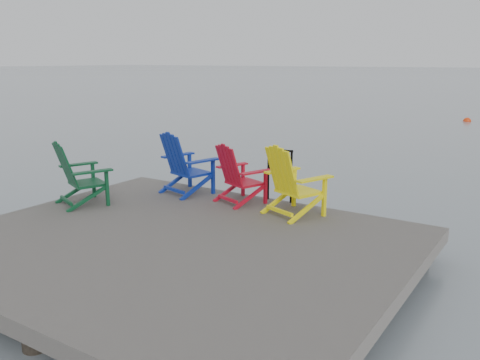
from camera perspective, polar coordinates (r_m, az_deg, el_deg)
The scene contains 8 objects.
ground at distance 7.11m, azimuth -7.17°, elevation -10.42°, with size 400.00×400.00×0.00m, color gray.
dock at distance 6.98m, azimuth -7.25°, elevation -7.80°, with size 6.00×5.00×1.40m.
handrail at distance 8.59m, azimuth 4.48°, elevation 1.15°, with size 0.48×0.04×0.90m.
chair_green at distance 8.76m, azimuth -17.67°, elevation 0.73°, with size 1.02×0.98×1.06m.
chair_blue at distance 9.10m, azimuth -6.23°, elevation 1.90°, with size 1.02×0.97×1.11m.
chair_red at distance 8.46m, azimuth -0.17°, elevation 0.74°, with size 0.96×0.91×1.00m.
chair_yellow at distance 7.81m, azimuth 5.87°, elevation -0.04°, with size 1.05×1.00×1.09m.
buoy_b at distance 26.47m, azimuth 24.14°, elevation 6.03°, with size 0.37×0.37×0.37m, color red.
Camera 1 is at (4.24, -4.94, 2.86)m, focal length 38.00 mm.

